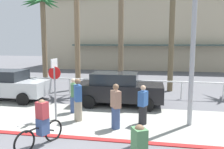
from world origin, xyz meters
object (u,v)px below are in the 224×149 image
(palm_tree_3, at_px, (76,1))
(car_silver_1, at_px, (8,85))
(pedestrian_1, at_px, (143,107))
(pedestrian_0, at_px, (116,108))
(palm_tree_2, at_px, (42,18))
(pedestrian_2, at_px, (78,102))
(pedestrian_3, at_px, (74,97))
(streetlight_curb, at_px, (196,12))
(stop_sign_bike_lane, at_px, (55,80))
(car_black_2, at_px, (119,89))
(cyclist_black_0, at_px, (41,124))

(palm_tree_3, height_order, car_silver_1, palm_tree_3)
(pedestrian_1, bearing_deg, pedestrian_0, -144.85)
(palm_tree_3, xyz_separation_m, pedestrian_1, (4.76, -6.24, -5.24))
(palm_tree_2, relative_size, pedestrian_2, 3.66)
(palm_tree_3, bearing_deg, pedestrian_3, -73.43)
(streetlight_curb, relative_size, palm_tree_3, 0.94)
(palm_tree_3, bearing_deg, car_silver_1, -129.04)
(pedestrian_1, xyz_separation_m, pedestrian_2, (-2.63, -0.09, 0.11))
(pedestrian_1, bearing_deg, streetlight_curb, -1.03)
(stop_sign_bike_lane, xyz_separation_m, palm_tree_2, (-3.97, 6.94, 3.34))
(stop_sign_bike_lane, relative_size, streetlight_curb, 0.34)
(streetlight_curb, distance_m, car_silver_1, 10.42)
(streetlight_curb, height_order, car_black_2, streetlight_curb)
(palm_tree_2, xyz_separation_m, pedestrian_3, (4.37, -5.85, -4.28))
(car_silver_1, relative_size, pedestrian_3, 2.74)
(palm_tree_3, bearing_deg, car_black_2, -46.70)
(car_silver_1, relative_size, pedestrian_1, 2.81)
(pedestrian_2, bearing_deg, pedestrian_3, 118.15)
(pedestrian_0, height_order, pedestrian_1, pedestrian_0)
(streetlight_curb, height_order, cyclist_black_0, streetlight_curb)
(car_black_2, bearing_deg, car_silver_1, -179.98)
(palm_tree_3, bearing_deg, pedestrian_2, -71.36)
(palm_tree_3, relative_size, cyclist_black_0, 4.72)
(pedestrian_0, height_order, pedestrian_2, pedestrian_2)
(pedestrian_2, bearing_deg, stop_sign_bike_lane, -178.29)
(pedestrian_3, bearing_deg, car_silver_1, 159.76)
(streetlight_curb, bearing_deg, pedestrian_2, -179.29)
(palm_tree_3, relative_size, car_black_2, 1.82)
(palm_tree_2, height_order, pedestrian_2, palm_tree_2)
(palm_tree_2, relative_size, pedestrian_1, 4.12)
(pedestrian_1, bearing_deg, car_black_2, 117.35)
(palm_tree_3, bearing_deg, pedestrian_0, -61.26)
(car_black_2, bearing_deg, pedestrian_2, -115.00)
(stop_sign_bike_lane, relative_size, pedestrian_3, 1.60)
(streetlight_curb, relative_size, pedestrian_0, 4.38)
(palm_tree_2, height_order, car_black_2, palm_tree_2)
(stop_sign_bike_lane, relative_size, cyclist_black_0, 1.51)
(pedestrian_2, height_order, pedestrian_3, pedestrian_2)
(palm_tree_3, xyz_separation_m, car_silver_1, (-2.93, -3.61, -5.08))
(palm_tree_3, relative_size, pedestrian_0, 4.68)
(streetlight_curb, relative_size, car_black_2, 1.70)
(stop_sign_bike_lane, xyz_separation_m, pedestrian_2, (0.97, 0.03, -0.86))
(stop_sign_bike_lane, bearing_deg, streetlight_curb, 0.89)
(streetlight_curb, xyz_separation_m, car_silver_1, (-9.49, 2.66, -3.41))
(palm_tree_2, xyz_separation_m, car_black_2, (6.20, -4.19, -4.15))
(car_silver_1, distance_m, pedestrian_0, 7.49)
(stop_sign_bike_lane, relative_size, palm_tree_2, 0.40)
(palm_tree_2, bearing_deg, pedestrian_1, -42.06)
(pedestrian_3, bearing_deg, pedestrian_1, -16.90)
(palm_tree_3, xyz_separation_m, pedestrian_2, (2.13, -6.32, -5.13))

